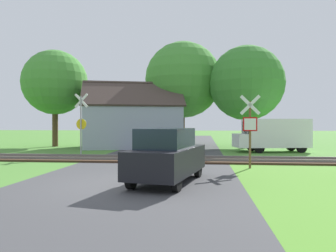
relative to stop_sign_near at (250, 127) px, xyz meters
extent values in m
plane|color=#4C8433|center=(-4.43, -4.18, -1.80)|extent=(160.00, 160.00, 0.00)
cube|color=#424244|center=(-4.43, -2.18, -1.79)|extent=(7.31, 80.00, 0.01)
cube|color=#422D1E|center=(-4.43, 2.53, -1.75)|extent=(60.00, 2.60, 0.10)
cube|color=slate|center=(-4.43, 3.24, -1.64)|extent=(60.00, 0.08, 0.12)
cube|color=slate|center=(-4.43, 1.81, -1.64)|extent=(60.00, 0.08, 0.12)
cylinder|color=brown|center=(0.00, 0.03, -0.35)|extent=(0.10, 0.10, 2.89)
cube|color=red|center=(0.00, -0.03, 0.11)|extent=(0.60, 0.07, 0.60)
cube|color=white|center=(0.00, -0.06, 0.11)|extent=(0.49, 0.05, 0.49)
cube|color=white|center=(0.00, -0.03, 0.94)|extent=(0.88, 0.09, 0.88)
cube|color=white|center=(0.00, -0.03, 0.94)|extent=(0.88, 0.09, 0.88)
cylinder|color=#9E9EA5|center=(-9.30, 4.54, -0.02)|extent=(0.09, 0.09, 3.56)
cube|color=white|center=(-9.29, 4.60, 1.52)|extent=(0.88, 0.11, 0.88)
cube|color=white|center=(-9.29, 4.60, 1.52)|extent=(0.88, 0.11, 0.88)
cylinder|color=yellow|center=(-9.29, 4.61, 0.10)|extent=(0.64, 0.09, 0.64)
cube|color=#99A3B7|center=(-7.72, 11.68, -0.12)|extent=(8.52, 6.83, 3.35)
cube|color=#473833|center=(-7.39, 10.46, 2.48)|extent=(8.30, 4.84, 2.15)
cube|color=#473833|center=(-8.06, 12.89, 2.48)|extent=(8.30, 4.84, 2.15)
cube|color=brown|center=(-5.75, 12.22, 2.62)|extent=(0.62, 0.62, 1.10)
cylinder|color=#513823|center=(-3.75, 14.25, -0.16)|extent=(0.30, 0.30, 3.27)
sphere|color=#478E38|center=(-3.75, 14.25, 3.96)|extent=(6.64, 6.64, 6.64)
cylinder|color=#513823|center=(-14.43, 12.05, -0.11)|extent=(0.47, 0.47, 3.37)
sphere|color=#478E38|center=(-14.43, 12.05, 3.60)|extent=(5.42, 5.42, 5.42)
cylinder|color=#513823|center=(1.45, 12.35, -0.33)|extent=(0.43, 0.43, 2.94)
sphere|color=#3D8433|center=(1.45, 12.35, 3.38)|extent=(5.98, 5.98, 5.98)
cube|color=white|center=(2.91, 8.49, -0.51)|extent=(4.47, 2.62, 1.90)
cube|color=white|center=(0.50, 8.06, -1.01)|extent=(1.01, 1.90, 0.90)
cube|color=#19232D|center=(0.87, 8.12, -0.17)|extent=(0.33, 1.60, 0.85)
cube|color=navy|center=(2.74, 9.43, -0.84)|extent=(3.72, 0.68, 0.16)
cylinder|color=black|center=(1.37, 9.01, -1.46)|extent=(0.70, 0.30, 0.68)
cylinder|color=black|center=(1.65, 7.47, -1.46)|extent=(0.70, 0.30, 0.68)
cylinder|color=black|center=(4.18, 9.52, -1.46)|extent=(0.70, 0.30, 0.68)
cylinder|color=black|center=(4.46, 7.98, -1.46)|extent=(0.70, 0.30, 0.68)
cube|color=black|center=(-3.16, -3.71, -1.08)|extent=(2.43, 4.25, 0.84)
cube|color=#19232D|center=(-3.20, -3.90, -0.34)|extent=(1.82, 2.44, 0.64)
cylinder|color=black|center=(-2.20, -2.52, -1.50)|extent=(0.30, 0.62, 0.60)
cylinder|color=black|center=(-3.57, -2.23, -1.50)|extent=(0.30, 0.62, 0.60)
cylinder|color=black|center=(-2.76, -5.18, -1.50)|extent=(0.30, 0.62, 0.60)
cylinder|color=black|center=(-4.13, -4.89, -1.50)|extent=(0.30, 0.62, 0.60)
camera|label=1|loc=(-2.02, -14.38, 0.14)|focal=35.00mm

